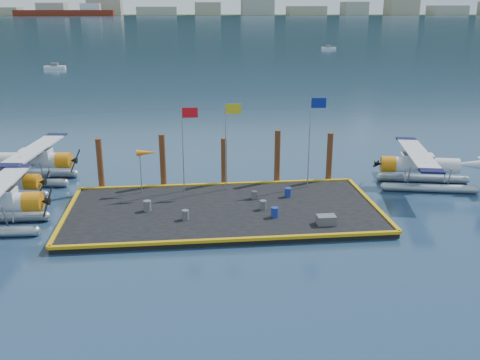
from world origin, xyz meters
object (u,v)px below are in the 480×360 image
object	(u,v)px
seaplane_b	(0,184)
windsock	(147,154)
piling_0	(100,166)
drum_5	(254,195)
flagpole_yellow	(228,134)
piling_2	(224,163)
seaplane_d	(422,167)
drum_2	(263,205)
drum_4	(288,192)
flagpole_blue	(312,129)
drum_3	(185,215)
drum_0	(147,206)
flagpole_red	(185,136)
seaplane_c	(31,162)
piling_1	(163,162)
piling_4	(329,159)
crate	(326,220)
piling_3	(277,158)
drum_1	(275,212)

from	to	relation	value
seaplane_b	windsock	size ratio (longest dim) A/B	2.93
windsock	piling_0	bearing A→B (deg)	155.27
drum_5	flagpole_yellow	world-z (taller)	flagpole_yellow
piling_2	seaplane_d	bearing A→B (deg)	-5.66
drum_2	drum_4	world-z (taller)	drum_4
drum_4	flagpole_blue	size ratio (longest dim) A/B	0.10
drum_3	piling_2	distance (m)	7.77
drum_0	flagpole_red	world-z (taller)	flagpole_red
seaplane_c	piling_1	bearing A→B (deg)	81.32
piling_2	piling_4	distance (m)	8.00
seaplane_d	drum_2	distance (m)	13.42
drum_0	drum_3	size ratio (longest dim) A/B	1.13
flagpole_red	drum_3	bearing A→B (deg)	-91.88
flagpole_red	flagpole_blue	distance (m)	8.99
seaplane_b	flagpole_blue	world-z (taller)	flagpole_blue
drum_5	piling_1	bearing A→B (deg)	148.79
piling_0	drum_5	bearing A→B (deg)	-19.42
crate	piling_3	size ratio (longest dim) A/B	0.26
drum_0	piling_2	size ratio (longest dim) A/B	0.18
flagpole_yellow	piling_2	size ratio (longest dim) A/B	1.63
drum_2	piling_1	world-z (taller)	piling_1
crate	piling_2	bearing A→B (deg)	122.15
seaplane_b	drum_0	distance (m)	10.80
piling_1	seaplane_c	bearing A→B (deg)	163.64
drum_0	piling_0	bearing A→B (deg)	124.04
drum_1	windsock	size ratio (longest dim) A/B	0.21
drum_3	flagpole_blue	distance (m)	11.40
drum_2	drum_3	world-z (taller)	drum_3
drum_2	piling_4	xyz separation A→B (m)	(5.94, 5.87, 1.30)
drum_2	drum_3	size ratio (longest dim) A/B	0.99
flagpole_red	piling_2	bearing A→B (deg)	29.80
piling_3	piling_4	size ratio (longest dim) A/B	1.07
drum_0	piling_4	size ratio (longest dim) A/B	0.17
drum_0	flagpole_red	bearing A→B (deg)	55.09
drum_1	crate	size ratio (longest dim) A/B	0.58
flagpole_red	piling_1	world-z (taller)	flagpole_red
seaplane_b	piling_3	distance (m)	19.62
seaplane_d	drum_3	size ratio (longest dim) A/B	16.29
piling_3	piling_2	bearing A→B (deg)	180.00
flagpole_blue	piling_3	bearing A→B (deg)	143.93
crate	piling_2	world-z (taller)	piling_2
piling_1	piling_3	xyz separation A→B (m)	(8.50, 0.00, 0.05)
drum_0	windsock	world-z (taller)	windsock
drum_1	piling_2	size ratio (longest dim) A/B	0.17
flagpole_blue	windsock	world-z (taller)	flagpole_blue
piling_0	crate	bearing A→B (deg)	-31.10
crate	piling_3	bearing A→B (deg)	99.70
piling_0	piling_2	world-z (taller)	piling_0
drum_5	flagpole_yellow	xyz separation A→B (m)	(-1.56, 2.19, 3.83)
seaplane_b	piling_3	world-z (taller)	piling_3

